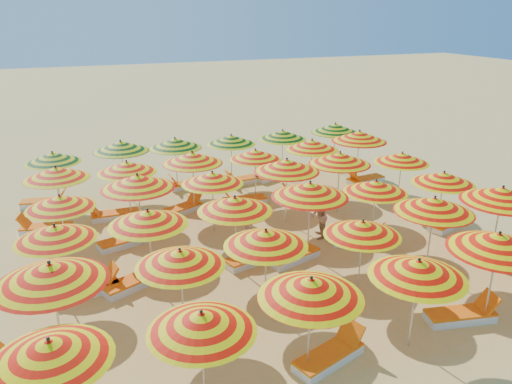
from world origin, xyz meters
The scene contains 59 objects.
ground centered at (0.00, 0.00, 0.00)m, with size 120.00×120.00×0.00m, color #DEB362.
umbrella_0 centered at (-6.33, -6.22, 1.94)m, with size 2.54×2.54×2.21m.
umbrella_1 centered at (-3.77, -6.32, 1.90)m, with size 2.10×2.10×2.16m.
umbrella_2 centered at (-1.46, -6.18, 2.03)m, with size 2.50×2.50×2.30m.
umbrella_3 centered at (1.08, -6.27, 1.99)m, with size 2.52×2.52×2.26m.
umbrella_4 centered at (3.43, -6.17, 2.15)m, with size 3.06×3.06×2.45m.
umbrella_6 centered at (-6.28, -3.91, 2.17)m, with size 2.97×2.97×2.46m.
umbrella_7 centered at (-3.56, -3.79, 1.93)m, with size 2.22×2.22×2.20m.
umbrella_8 centered at (-1.36, -3.60, 1.97)m, with size 2.78×2.78×2.23m.
umbrella_9 centered at (1.27, -3.84, 1.90)m, with size 2.62×2.62×2.15m.
umbrella_10 centered at (3.77, -3.59, 2.09)m, with size 2.57×2.57×2.38m.
umbrella_11 centered at (6.00, -3.83, 2.18)m, with size 2.91×2.91×2.48m.
umbrella_12 centered at (-6.18, -1.23, 1.91)m, with size 2.07×2.07×2.17m.
umbrella_13 centered at (-3.85, -1.34, 2.01)m, with size 2.71×2.71×2.28m.
umbrella_14 centered at (-1.37, -1.32, 2.04)m, with size 2.40×2.40×2.31m.
umbrella_15 centered at (0.99, -1.40, 2.18)m, with size 2.94×2.94×2.48m.
umbrella_16 centered at (3.44, -1.26, 1.92)m, with size 2.13×2.13×2.18m.
umbrella_17 centered at (6.00, -1.43, 1.95)m, with size 2.61×2.61×2.21m.
umbrella_18 centered at (-6.01, 1.08, 1.90)m, with size 2.58×2.58×2.16m.
umbrella_19 centered at (-3.69, 1.28, 2.17)m, with size 2.76×2.76×2.47m.
umbrella_20 centered at (-1.21, 1.42, 1.95)m, with size 2.18×2.18×2.21m.
umbrella_21 centered at (1.43, 1.20, 2.15)m, with size 2.78×2.78×2.44m.
umbrella_22 centered at (3.64, 1.35, 2.13)m, with size 2.81×2.81×2.42m.
umbrella_23 centered at (6.24, 1.12, 1.93)m, with size 2.42×2.42×2.20m.
umbrella_24 centered at (-6.06, 3.61, 2.04)m, with size 2.83×2.83×2.32m.
umbrella_25 centered at (-3.71, 3.66, 1.97)m, with size 2.52×2.52×2.24m.
umbrella_26 centered at (-1.35, 3.49, 2.10)m, with size 2.98×2.98×2.39m.
umbrella_27 centered at (1.25, 3.72, 1.90)m, with size 2.43×2.43×2.16m.
umbrella_28 centered at (3.76, 3.76, 2.04)m, with size 2.87×2.87×2.32m.
umbrella_29 centered at (6.04, 3.80, 2.19)m, with size 2.50×2.50×2.49m.
umbrella_30 centered at (-6.15, 6.05, 1.94)m, with size 2.74×2.74×2.21m.
umbrella_31 centered at (-3.58, 6.25, 2.08)m, with size 2.57×2.57×2.37m.
umbrella_32 centered at (-1.40, 6.05, 2.05)m, with size 2.79×2.79×2.33m.
umbrella_33 centered at (1.04, 6.04, 1.98)m, with size 2.56×2.56×2.25m.
umbrella_34 centered at (3.46, 5.99, 1.99)m, with size 2.77×2.77×2.26m.
umbrella_35 centered at (6.13, 5.97, 2.07)m, with size 2.39×2.39×2.35m.
lounger_1 centered at (-0.87, -6.08, 0.15)m, with size 1.83×1.08×0.69m.
lounger_2 centered at (2.93, -5.93, 0.15)m, with size 1.81×0.91×0.69m.
lounger_4 centered at (-6.87, -3.80, 0.15)m, with size 1.79×0.77×0.69m.
lounger_5 centered at (6.59, -4.04, 0.15)m, with size 1.83×1.16×0.69m.
lounger_6 centered at (-5.58, -1.24, 0.15)m, with size 1.81×0.88×0.69m.
lounger_7 centered at (-4.35, -1.30, 0.15)m, with size 1.82×1.23×0.69m.
lounger_8 centered at (-0.77, -1.20, 0.15)m, with size 1.82×1.00×0.69m.
lounger_9 centered at (0.39, -1.58, 0.15)m, with size 1.83×1.06×0.69m.
lounger_10 centered at (2.93, -1.36, 0.15)m, with size 1.82×1.24×0.69m.
lounger_11 centered at (6.51, -1.34, 0.15)m, with size 1.83×1.11×0.69m.
lounger_12 centered at (-4.19, 1.45, 0.15)m, with size 1.82×1.02×0.69m.
lounger_13 centered at (-6.66, 3.47, 0.15)m, with size 1.82×0.98×0.69m.
lounger_14 centered at (-4.31, 3.85, 0.15)m, with size 1.74×0.61×0.69m.
lounger_15 centered at (-1.85, 3.49, 0.15)m, with size 1.82×1.24×0.69m.
lounger_16 centered at (0.65, 3.47, 0.15)m, with size 1.77×0.70×0.69m.
lounger_17 centered at (3.16, 3.53, 0.15)m, with size 1.82×0.96×0.69m.
lounger_18 centered at (6.54, 3.88, 0.15)m, with size 1.78×0.75×0.69m.
lounger_19 centered at (-6.65, 6.12, 0.15)m, with size 1.82×0.93×0.69m.
lounger_20 centered at (-0.90, 6.12, 0.15)m, with size 1.76×0.68×0.69m.
lounger_21 centered at (1.54, 5.84, 0.15)m, with size 1.79×0.76×0.69m.
lounger_22 centered at (2.95, 5.94, 0.15)m, with size 1.82×1.18×0.69m.
beachgoer_b centered at (1.92, -0.37, 0.76)m, with size 0.74×0.58×1.53m, color tan.
beachgoer_a centered at (-0.44, 0.10, 0.74)m, with size 0.54×0.36×1.49m, color tan.
Camera 1 is at (-5.68, -13.83, 7.24)m, focal length 35.00 mm.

